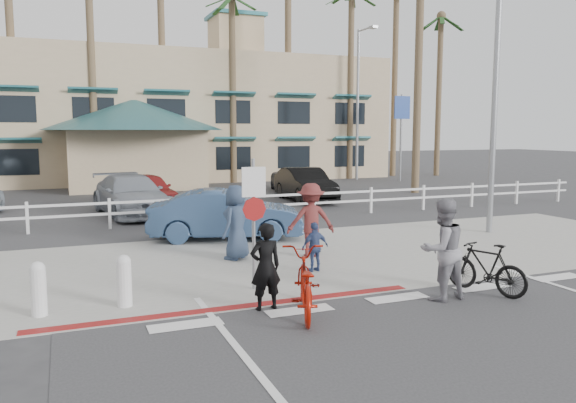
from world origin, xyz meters
name	(u,v)px	position (x,y,z in m)	size (l,w,h in m)	color
ground	(416,308)	(0.00, 0.00, 0.00)	(140.00, 140.00, 0.00)	#333335
bike_path	(496,347)	(0.00, -2.00, 0.00)	(12.00, 16.00, 0.01)	#333335
sidewalk_plaza	(312,256)	(0.00, 4.50, 0.01)	(22.00, 7.00, 0.01)	gray
cross_street	(260,230)	(0.00, 8.50, 0.00)	(40.00, 5.00, 0.01)	#333335
parking_lot	(194,198)	(0.00, 18.00, 0.00)	(50.00, 16.00, 0.01)	#333335
curb_red	(235,307)	(-3.00, 1.20, 0.01)	(7.00, 0.25, 0.02)	maroon
rail_fence	(255,206)	(0.50, 10.50, 0.50)	(29.40, 0.16, 1.00)	silver
building	(180,94)	(2.00, 31.00, 5.65)	(28.00, 16.00, 11.30)	tan
sign_post	(254,217)	(-2.30, 2.20, 1.45)	(0.50, 0.10, 2.90)	gray
bollard_0	(124,281)	(-4.80, 2.00, 0.47)	(0.26, 0.26, 0.95)	silver
bollard_1	(38,289)	(-6.20, 2.00, 0.47)	(0.26, 0.26, 0.95)	silver
streetlight_0	(495,85)	(6.50, 5.50, 4.50)	(0.60, 2.00, 9.00)	gray
streetlight_1	(358,106)	(12.00, 24.00, 4.75)	(0.60, 2.00, 9.50)	gray
info_sign	(401,137)	(14.00, 22.00, 2.80)	(1.20, 0.16, 5.60)	navy
palm_2	(11,40)	(-8.00, 26.00, 8.00)	(4.00, 4.00, 16.00)	#173915
palm_3	(91,60)	(-4.00, 25.00, 7.00)	(4.00, 4.00, 14.00)	#173915
palm_4	(162,57)	(0.00, 26.00, 7.50)	(4.00, 4.00, 15.00)	#173915
palm_5	(233,75)	(4.00, 25.00, 6.50)	(4.00, 4.00, 13.00)	#173915
palm_6	(288,47)	(8.00, 26.00, 8.50)	(4.00, 4.00, 17.00)	#173915
palm_7	(351,72)	(12.00, 25.00, 7.00)	(4.00, 4.00, 14.00)	#173915
palm_8	(395,68)	(16.00, 26.00, 7.50)	(4.00, 4.00, 15.00)	#173915
palm_9	(439,83)	(19.00, 25.00, 6.50)	(4.00, 4.00, 13.00)	#173915
palm_11	(419,53)	(11.00, 16.00, 7.00)	(4.00, 4.00, 14.00)	#173915
bike_red	(304,283)	(-1.98, 0.43, 0.55)	(0.73, 2.09, 1.10)	#941205
rider_red	(265,267)	(-2.52, 0.90, 0.78)	(0.57, 0.37, 1.55)	black
bike_black	(486,268)	(1.78, 0.27, 0.50)	(0.47, 1.66, 1.00)	black
rider_black	(442,249)	(0.73, 0.25, 0.95)	(0.93, 0.72, 1.91)	gray
pedestrian_a	(311,220)	(-0.04, 4.48, 0.92)	(1.19, 0.69, 1.85)	maroon
pedestrian_child	(315,247)	(-0.58, 3.04, 0.56)	(0.66, 0.27, 1.12)	navy
pedestrian_b	(236,222)	(-1.86, 4.88, 0.92)	(0.90, 0.58, 1.84)	#293951
car_white_sedan	(226,215)	(-1.40, 7.46, 0.72)	(1.53, 4.40, 1.45)	navy
lot_car_1	(131,195)	(-3.39, 13.46, 0.75)	(2.10, 5.16, 1.50)	gray
lot_car_2	(147,190)	(-2.53, 15.42, 0.71)	(1.68, 4.18, 1.43)	maroon
lot_car_3	(305,185)	(4.36, 14.92, 0.75)	(1.58, 4.54, 1.49)	black
lot_car_5	(293,180)	(5.35, 18.71, 0.61)	(2.03, 4.40, 1.22)	#353539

